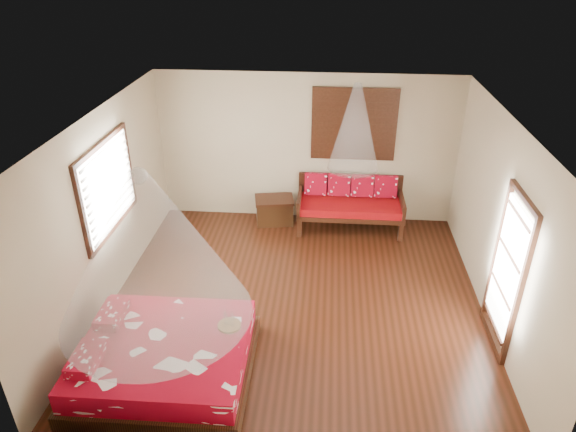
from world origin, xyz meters
name	(u,v)px	position (x,y,z in m)	size (l,w,h in m)	color
room	(297,219)	(0.00, 0.00, 1.40)	(5.54, 5.54, 2.84)	black
bed	(164,358)	(-1.52, -1.60, 0.25)	(2.12, 1.92, 0.64)	black
daybed	(350,202)	(0.84, 2.39, 0.52)	(1.95, 0.87, 0.98)	black
storage_chest	(274,210)	(-0.59, 2.45, 0.25)	(0.80, 0.64, 0.50)	black
shutter_panel	(354,124)	(0.84, 2.72, 1.90)	(1.52, 0.06, 1.32)	black
window_left	(108,187)	(-2.71, 0.20, 1.70)	(0.10, 1.74, 1.34)	black
glazed_door	(507,273)	(2.72, -0.60, 1.07)	(0.08, 1.02, 2.16)	black
wine_tray	(229,322)	(-0.76, -1.24, 0.56)	(0.30, 0.30, 0.24)	brown
mosquito_net_main	(149,248)	(-1.50, -1.60, 1.85)	(2.19, 2.19, 1.80)	white
mosquito_net_daybed	(355,127)	(0.84, 2.25, 2.00)	(0.89, 0.89, 1.50)	white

